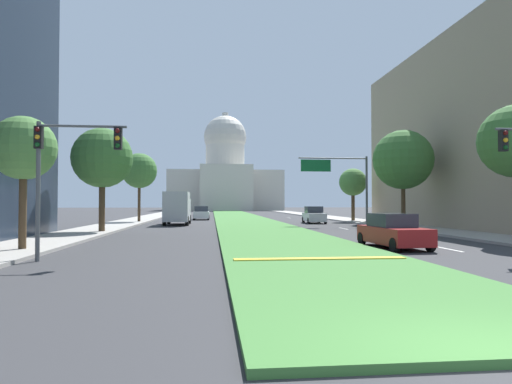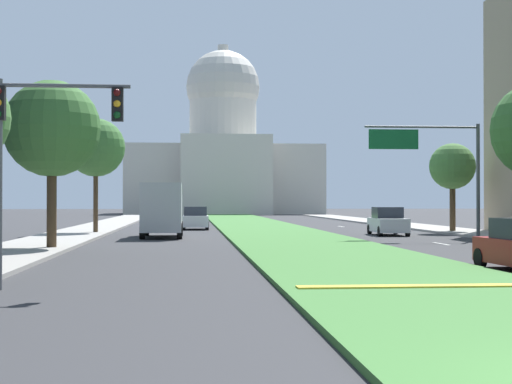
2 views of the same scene
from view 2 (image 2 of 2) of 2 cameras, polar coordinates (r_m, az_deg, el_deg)
The scene contains 15 objects.
ground_plane at distance 68.84m, azimuth -0.24°, elevation -2.46°, with size 266.87×266.87×0.00m, color #333335.
grass_median at distance 62.80m, azimuth 0.22°, elevation -2.57°, with size 6.95×109.17×0.14m, color #427A38.
median_curb_nose at distance 19.05m, azimuth 12.43°, elevation -6.76°, with size 6.25×0.50×0.04m, color gold.
lane_dashes_right at distance 42.71m, azimuth 12.52°, elevation -3.56°, with size 0.16×44.85×0.01m.
sidewalk_left at distance 56.94m, azimuth -12.18°, elevation -2.75°, with size 4.00×109.17×0.15m, color #9E9991.
sidewalk_right at distance 59.43m, azimuth 13.17°, elevation -2.66°, with size 4.00×109.17×0.15m, color #9E9991.
capitol_building at distance 128.78m, azimuth -2.43°, elevation 2.54°, with size 31.47×23.40×28.18m.
traffic_light_near_left at distance 19.94m, azimuth -16.00°, elevation 3.98°, with size 3.34×0.35×5.20m.
overhead_guide_sign at distance 44.40m, azimuth 13.01°, elevation 2.60°, with size 6.56×0.20×6.50m.
street_tree_left_mid at distance 35.44m, azimuth -14.77°, elevation 4.48°, with size 4.27×4.27×7.51m.
street_tree_left_far at distance 51.53m, azimuth -11.70°, elevation 3.19°, with size 3.80×3.80×7.54m.
street_tree_right_far at distance 54.16m, azimuth 14.24°, elevation 1.80°, with size 3.12×3.12×6.08m.
sedan_midblock at distance 49.79m, azimuth 9.66°, elevation -2.19°, with size 2.09×4.33×1.78m.
sedan_distant at distance 58.92m, azimuth -4.48°, elevation -1.98°, with size 2.01×4.16×1.73m.
box_truck_delivery at distance 46.24m, azimuth -6.91°, elevation -1.27°, with size 2.40×6.40×3.20m.
Camera 2 is at (-5.65, -7.92, 2.20)m, focal length 54.42 mm.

